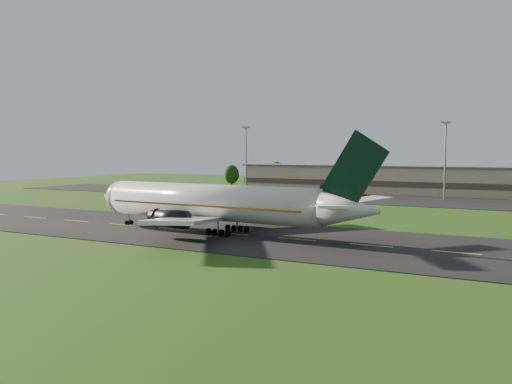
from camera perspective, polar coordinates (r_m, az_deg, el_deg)
The scene contains 9 objects.
ground at distance 82.20m, azimuth 4.08°, elevation -4.80°, with size 360.00×360.00×0.00m, color #1C4411.
taxiway at distance 82.20m, azimuth 4.08°, elevation -4.77°, with size 220.00×30.00×0.10m, color black.
apron at distance 150.10m, azimuth 15.85°, elevation -0.88°, with size 260.00×30.00×0.10m, color black.
airliner at distance 88.26m, azimuth -4.00°, elevation -1.14°, with size 51.29×42.15×15.57m.
terminal at distance 172.24m, azimuth 19.82°, elevation 0.97°, with size 145.00×16.00×8.40m.
light_mast_west at distance 177.70m, azimuth -1.00°, elevation 4.13°, with size 2.40×1.20×20.35m.
light_mast_centre at distance 156.34m, azimuth 18.41°, elevation 3.92°, with size 2.40×1.20×20.35m.
service_vehicle_a at distance 155.51m, azimuth 6.49°, elevation -0.29°, with size 1.74×4.32×1.47m, color #DEBE0D.
service_vehicle_b at distance 154.35m, azimuth 10.67°, elevation -0.38°, with size 1.49×4.28×1.41m, color maroon.
Camera 1 is at (34.47, -73.53, 12.74)m, focal length 40.00 mm.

